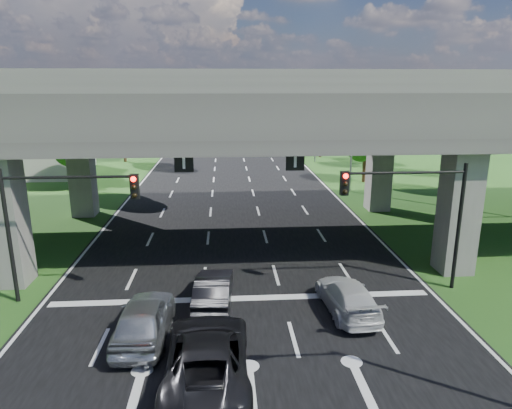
{
  "coord_description": "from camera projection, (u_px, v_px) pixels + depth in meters",
  "views": [
    {
      "loc": [
        -0.7,
        -15.26,
        9.4
      ],
      "look_at": [
        0.89,
        7.36,
        3.38
      ],
      "focal_mm": 32.0,
      "sensor_mm": 36.0,
      "label": 1
    }
  ],
  "objects": [
    {
      "name": "ground",
      "position": [
        246.0,
        341.0,
        17.18
      ],
      "size": [
        160.0,
        160.0,
        0.0
      ],
      "primitive_type": "plane",
      "color": "#234917",
      "rests_on": "ground"
    },
    {
      "name": "road",
      "position": [
        238.0,
        248.0,
        26.81
      ],
      "size": [
        18.0,
        120.0,
        0.03
      ],
      "primitive_type": "cube",
      "color": "black",
      "rests_on": "ground"
    },
    {
      "name": "overpass",
      "position": [
        235.0,
        110.0,
        26.71
      ],
      "size": [
        80.0,
        15.0,
        10.0
      ],
      "color": "#33312F",
      "rests_on": "ground"
    },
    {
      "name": "signal_right",
      "position": [
        415.0,
        204.0,
        20.43
      ],
      "size": [
        5.76,
        0.54,
        6.0
      ],
      "color": "black",
      "rests_on": "ground"
    },
    {
      "name": "signal_left",
      "position": [
        57.0,
        210.0,
        19.37
      ],
      "size": [
        5.76,
        0.54,
        6.0
      ],
      "color": "black",
      "rests_on": "ground"
    },
    {
      "name": "streetlight_far",
      "position": [
        348.0,
        126.0,
        39.5
      ],
      "size": [
        3.38,
        0.25,
        10.0
      ],
      "color": "gray",
      "rests_on": "ground"
    },
    {
      "name": "streetlight_beyond",
      "position": [
        313.0,
        114.0,
        54.92
      ],
      "size": [
        3.38,
        0.25,
        10.0
      ],
      "color": "gray",
      "rests_on": "ground"
    },
    {
      "name": "tree_left_near",
      "position": [
        73.0,
        137.0,
        40.06
      ],
      "size": [
        4.5,
        4.5,
        7.8
      ],
      "color": "black",
      "rests_on": "ground"
    },
    {
      "name": "tree_left_mid",
      "position": [
        68.0,
        135.0,
        47.73
      ],
      "size": [
        3.91,
        3.9,
        6.76
      ],
      "color": "black",
      "rests_on": "ground"
    },
    {
      "name": "tree_left_far",
      "position": [
        123.0,
        120.0,
        55.47
      ],
      "size": [
        4.8,
        4.8,
        8.32
      ],
      "color": "black",
      "rests_on": "ground"
    },
    {
      "name": "tree_right_near",
      "position": [
        367.0,
        136.0,
        43.9
      ],
      "size": [
        4.2,
        4.2,
        7.28
      ],
      "color": "black",
      "rests_on": "ground"
    },
    {
      "name": "tree_right_mid",
      "position": [
        371.0,
        131.0,
        51.9
      ],
      "size": [
        3.91,
        3.9,
        6.76
      ],
      "color": "black",
      "rests_on": "ground"
    },
    {
      "name": "tree_right_far",
      "position": [
        322.0,
        120.0,
        59.18
      ],
      "size": [
        4.5,
        4.5,
        7.8
      ],
      "color": "black",
      "rests_on": "ground"
    },
    {
      "name": "car_silver",
      "position": [
        144.0,
        318.0,
        17.18
      ],
      "size": [
        2.02,
        4.81,
        1.62
      ],
      "primitive_type": "imported",
      "rotation": [
        0.0,
        0.0,
        3.12
      ],
      "color": "#B2B6BB",
      "rests_on": "road"
    },
    {
      "name": "car_dark",
      "position": [
        214.0,
        290.0,
        19.79
      ],
      "size": [
        1.77,
        4.39,
        1.42
      ],
      "primitive_type": "imported",
      "rotation": [
        0.0,
        0.0,
        3.08
      ],
      "color": "black",
      "rests_on": "road"
    },
    {
      "name": "car_white",
      "position": [
        347.0,
        297.0,
        19.26
      ],
      "size": [
        2.16,
        4.67,
        1.32
      ],
      "primitive_type": "imported",
      "rotation": [
        0.0,
        0.0,
        3.21
      ],
      "color": "#BCBCBC",
      "rests_on": "road"
    },
    {
      "name": "car_trailing",
      "position": [
        207.0,
        356.0,
        14.79
      ],
      "size": [
        2.71,
        5.86,
        1.63
      ],
      "primitive_type": "imported",
      "rotation": [
        0.0,
        0.0,
        3.14
      ],
      "color": "black",
      "rests_on": "road"
    }
  ]
}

